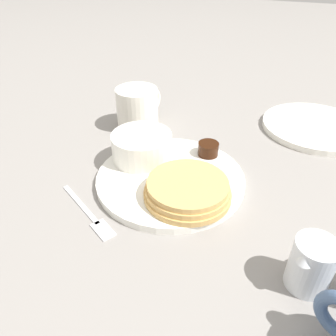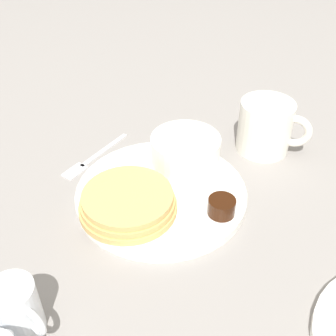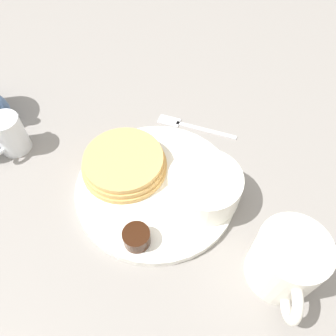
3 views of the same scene
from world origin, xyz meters
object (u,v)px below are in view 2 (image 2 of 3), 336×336
Objects in this scene: bowl at (185,150)px; creamer_pitcher_near at (17,309)px; coffee_mug at (266,127)px; plate at (161,193)px; fork at (90,160)px.

creamer_pitcher_near is (-0.27, 0.16, -0.00)m from bowl.
creamer_pitcher_near is at bearing 140.29° from coffee_mug.
plate is 3.55× the size of creamer_pitcher_near.
bowl is 0.15m from fork.
fork is at bearing 57.18° from plate.
coffee_mug is at bearing -50.59° from plate.
bowl reaches higher than plate.
plate is 2.11× the size of coffee_mug.
plate is at bearing 129.41° from coffee_mug.
coffee_mug is (0.06, -0.12, 0.00)m from bowl.
plate is 0.08m from bowl.
plate is at bearing -30.78° from creamer_pitcher_near.
creamer_pitcher_near is 0.29m from fork.
bowl is (0.06, -0.03, 0.03)m from plate.
coffee_mug reaches higher than plate.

